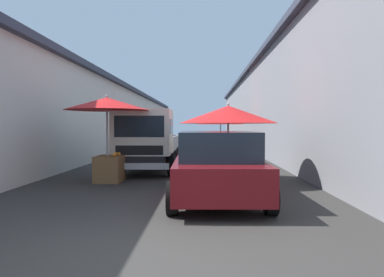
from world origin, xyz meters
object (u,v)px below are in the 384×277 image
at_px(fruit_stall_near_right, 220,125).
at_px(fruit_stall_near_left, 229,121).
at_px(hatchback_car, 217,165).
at_px(fruit_stall_far_left, 108,117).
at_px(delivery_truck, 147,142).
at_px(vendor_by_crates, 133,140).

bearing_deg(fruit_stall_near_right, fruit_stall_near_left, 178.55).
xyz_separation_m(fruit_stall_near_left, hatchback_car, (-2.38, 0.43, -0.96)).
height_order(fruit_stall_far_left, delivery_truck, fruit_stall_far_left).
bearing_deg(delivery_truck, fruit_stall_far_left, 156.47).
distance_m(fruit_stall_far_left, fruit_stall_near_left, 3.40).
relative_size(fruit_stall_far_left, vendor_by_crates, 1.59).
distance_m(fruit_stall_near_left, delivery_truck, 3.21).
bearing_deg(vendor_by_crates, delivery_truck, -164.55).
relative_size(fruit_stall_near_right, hatchback_car, 0.68).
xyz_separation_m(fruit_stall_near_right, fruit_stall_far_left, (-9.84, 3.65, 0.20)).
relative_size(fruit_stall_near_right, vendor_by_crates, 1.76).
height_order(fruit_stall_near_right, vendor_by_crates, fruit_stall_near_right).
height_order(fruit_stall_far_left, hatchback_car, fruit_stall_far_left).
bearing_deg(fruit_stall_far_left, fruit_stall_near_left, -88.84).
xyz_separation_m(fruit_stall_far_left, delivery_truck, (1.85, -0.80, -0.79)).
distance_m(hatchback_car, delivery_truck, 4.70).
bearing_deg(vendor_by_crates, fruit_stall_near_left, -151.32).
height_order(fruit_stall_far_left, vendor_by_crates, fruit_stall_far_left).
relative_size(hatchback_car, vendor_by_crates, 2.58).
distance_m(hatchback_car, vendor_by_crates, 10.85).
bearing_deg(fruit_stall_far_left, hatchback_car, -127.92).
relative_size(fruit_stall_near_left, hatchback_car, 0.69).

